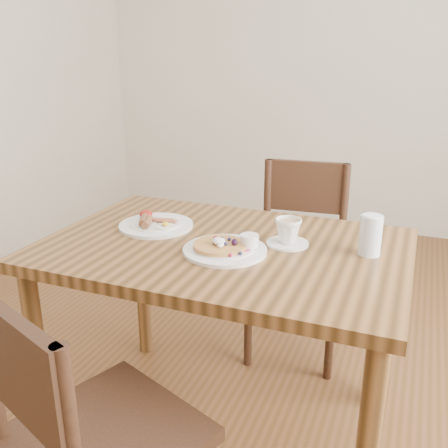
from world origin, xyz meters
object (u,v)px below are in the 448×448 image
at_px(dining_table, 224,271).
at_px(chair_near, 85,435).
at_px(water_glass, 370,235).
at_px(chair_far, 299,250).
at_px(breakfast_plate, 155,224).
at_px(teacup_saucer, 288,233).
at_px(pancake_plate, 226,248).

distance_m(dining_table, chair_near, 0.70).
xyz_separation_m(chair_near, water_glass, (0.55, 0.76, 0.32)).
distance_m(chair_far, breakfast_plate, 0.77).
height_order(chair_far, teacup_saucer, chair_far).
bearing_deg(chair_far, teacup_saucer, 93.19).
relative_size(dining_table, water_glass, 9.34).
bearing_deg(chair_near, water_glass, 75.57).
distance_m(dining_table, water_glass, 0.50).
height_order(dining_table, water_glass, water_glass).
distance_m(dining_table, chair_far, 0.69).
height_order(dining_table, chair_near, chair_near).
relative_size(chair_far, teacup_saucer, 6.29).
bearing_deg(teacup_saucer, chair_far, 98.77).
distance_m(dining_table, breakfast_plate, 0.32).
xyz_separation_m(dining_table, teacup_saucer, (0.20, 0.07, 0.14)).
bearing_deg(teacup_saucer, water_glass, 2.86).
distance_m(chair_near, teacup_saucer, 0.86).
height_order(chair_near, chair_far, same).
bearing_deg(breakfast_plate, chair_near, -74.01).
bearing_deg(chair_near, teacup_saucer, 90.37).
bearing_deg(pancake_plate, chair_near, -100.95).
bearing_deg(water_glass, chair_near, -125.62).
distance_m(chair_near, water_glass, 0.99).
bearing_deg(water_glass, breakfast_plate, -178.24).
relative_size(dining_table, chair_near, 1.36).
bearing_deg(breakfast_plate, dining_table, -11.89).
height_order(dining_table, breakfast_plate, breakfast_plate).
bearing_deg(pancake_plate, breakfast_plate, 159.15).
relative_size(breakfast_plate, teacup_saucer, 1.93).
height_order(breakfast_plate, water_glass, water_glass).
bearing_deg(pancake_plate, water_glass, 19.23).
xyz_separation_m(chair_near, pancake_plate, (0.12, 0.61, 0.27)).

